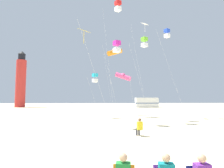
{
  "coord_description": "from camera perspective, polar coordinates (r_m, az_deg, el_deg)",
  "views": [
    {
      "loc": [
        -1.29,
        -7.21,
        2.41
      ],
      "look_at": [
        -0.21,
        12.44,
        4.03
      ],
      "focal_mm": 29.25,
      "sensor_mm": 36.0,
      "label": 1
    }
  ],
  "objects": [
    {
      "name": "kite_flyer_standing",
      "position": [
        12.35,
        8.53,
        -13.02
      ],
      "size": [
        0.4,
        0.54,
        1.16
      ],
      "rotation": [
        0.0,
        0.0,
        3.32
      ],
      "color": "yellow",
      "rests_on": "ground"
    },
    {
      "name": "kite_box_magenta",
      "position": [
        18.52,
        1.5,
        11.58
      ],
      "size": [
        1.84,
        1.84,
        8.19
      ],
      "color": "silver",
      "rests_on": "ground"
    },
    {
      "name": "kite_tube_rainbow",
      "position": [
        27.66,
        3.49,
        2.41
      ],
      "size": [
        3.08,
        2.63,
        6.54
      ],
      "color": "silver",
      "rests_on": "ground"
    },
    {
      "name": "kite_diamond_white",
      "position": [
        26.57,
        10.04,
        16.77
      ],
      "size": [
        2.56,
        2.56,
        12.97
      ],
      "color": "silver",
      "rests_on": "ground"
    },
    {
      "name": "kite_box_lime",
      "position": [
        22.64,
        10.08,
        12.71
      ],
      "size": [
        2.35,
        2.35,
        9.75
      ],
      "color": "silver",
      "rests_on": "ground"
    },
    {
      "name": "kite_diamond_gold",
      "position": [
        17.35,
        -8.54,
        15.21
      ],
      "size": [
        3.21,
        3.21,
        8.87
      ],
      "color": "silver",
      "rests_on": "ground"
    },
    {
      "name": "kite_tube_orange",
      "position": [
        26.41,
        0.85,
        10.02
      ],
      "size": [
        2.79,
        2.56,
        9.83
      ],
      "color": "silver",
      "rests_on": "ground"
    },
    {
      "name": "kite_box_cyan",
      "position": [
        23.76,
        -5.36,
        1.91
      ],
      "size": [
        1.77,
        1.41,
        5.72
      ],
      "color": "silver",
      "rests_on": "ground"
    },
    {
      "name": "kite_box_blue",
      "position": [
        26.8,
        16.79,
        14.88
      ],
      "size": [
        3.47,
        2.41,
        11.91
      ],
      "color": "silver",
      "rests_on": "ground"
    },
    {
      "name": "ground",
      "position": [
        7.71,
        7.25,
        -22.87
      ],
      "size": [
        200.0,
        200.0,
        0.0
      ],
      "primitive_type": "plane",
      "color": "beige"
    },
    {
      "name": "lighthouse_distant",
      "position": [
        60.43,
        -26.61,
        0.94
      ],
      "size": [
        2.8,
        2.8,
        16.8
      ],
      "color": "red",
      "rests_on": "ground"
    },
    {
      "name": "rv_van_white",
      "position": [
        53.35,
        10.74,
        -5.73
      ],
      "size": [
        6.45,
        2.38,
        2.8
      ],
      "rotation": [
        0.0,
        0.0,
        0.01
      ],
      "color": "white",
      "rests_on": "ground"
    },
    {
      "name": "kite_box_scarlet",
      "position": [
        22.46,
        1.84,
        23.12
      ],
      "size": [
        2.14,
        2.23,
        13.5
      ],
      "color": "silver",
      "rests_on": "ground"
    }
  ]
}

